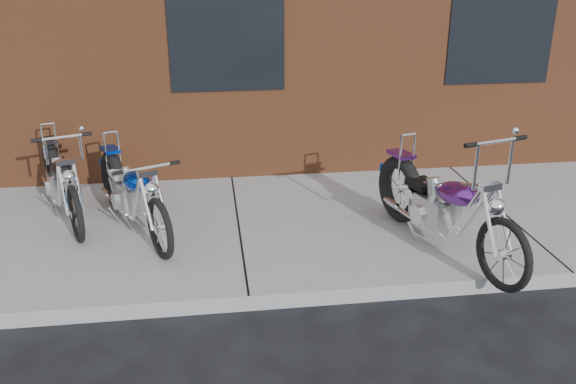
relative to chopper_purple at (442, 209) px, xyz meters
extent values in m
plane|color=black|center=(-1.95, -0.67, -0.57)|extent=(120.00, 120.00, 0.00)
cube|color=#A2A2A2|center=(-1.95, 0.83, -0.49)|extent=(22.00, 3.00, 0.15)
torus|color=black|center=(-0.16, 0.57, -0.05)|extent=(0.34, 0.75, 0.74)
torus|color=black|center=(0.27, -0.98, -0.08)|extent=(0.25, 0.66, 0.66)
cube|color=#A4A4A4|center=(0.02, -0.06, -0.06)|extent=(0.39, 0.47, 0.31)
ellipsoid|color=#67238B|center=(0.09, -0.34, 0.24)|extent=(0.41, 0.61, 0.31)
cube|color=black|center=(-0.06, 0.19, 0.15)|extent=(0.31, 0.34, 0.06)
cylinder|color=white|center=(0.24, -0.86, 0.18)|extent=(0.12, 0.30, 0.55)
cylinder|color=white|center=(0.21, -0.73, 0.86)|extent=(0.55, 0.18, 0.03)
cylinder|color=white|center=(-0.14, 0.49, 0.34)|extent=(0.03, 0.03, 0.49)
cylinder|color=white|center=(0.07, 0.19, -0.19)|extent=(0.30, 0.90, 0.05)
torus|color=black|center=(-3.27, 1.38, -0.08)|extent=(0.39, 0.67, 0.67)
torus|color=black|center=(-2.67, 0.03, -0.11)|extent=(0.31, 0.58, 0.61)
cube|color=#A4A4A4|center=(-3.03, 0.83, -0.09)|extent=(0.39, 0.45, 0.28)
ellipsoid|color=#0436D0|center=(-2.92, 0.59, 0.18)|extent=(0.43, 0.57, 0.29)
cube|color=beige|center=(-3.12, 1.05, 0.10)|extent=(0.31, 0.33, 0.06)
cylinder|color=white|center=(-2.72, 0.14, 0.13)|extent=(0.14, 0.26, 0.50)
cylinder|color=white|center=(-2.77, 0.25, 0.44)|extent=(0.48, 0.23, 0.03)
cylinder|color=white|center=(-3.24, 1.31, 0.28)|extent=(0.03, 0.03, 0.45)
cylinder|color=white|center=(-3.01, 1.07, -0.21)|extent=(0.38, 0.79, 0.04)
torus|color=black|center=(-4.05, 1.88, -0.08)|extent=(0.35, 0.67, 0.67)
torus|color=black|center=(-3.54, 0.51, -0.12)|extent=(0.27, 0.59, 0.60)
cube|color=#A4A4A4|center=(-3.84, 1.32, -0.09)|extent=(0.37, 0.44, 0.28)
ellipsoid|color=black|center=(-3.75, 1.08, 0.18)|extent=(0.40, 0.56, 0.28)
cube|color=black|center=(-3.93, 1.55, 0.09)|extent=(0.30, 0.32, 0.06)
cylinder|color=white|center=(-3.58, 0.62, 0.13)|extent=(0.13, 0.26, 0.50)
cylinder|color=white|center=(-3.62, 0.73, 0.63)|extent=(0.49, 0.20, 0.03)
cylinder|color=white|center=(-4.02, 1.81, 0.27)|extent=(0.03, 0.03, 0.44)
cylinder|color=white|center=(-3.81, 1.55, -0.21)|extent=(0.33, 0.80, 0.04)
camera|label=1|loc=(-2.23, -5.21, 2.33)|focal=38.00mm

